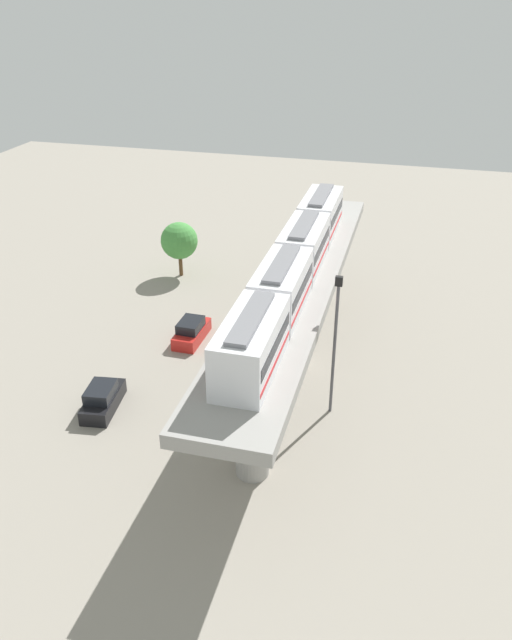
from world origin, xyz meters
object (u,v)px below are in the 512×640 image
at_px(parked_car_red, 191,332).
at_px(parked_car_black, 103,399).
at_px(tree_near_viaduct, 179,241).
at_px(train, 293,266).
at_px(signal_post, 335,340).

xyz_separation_m(parked_car_red, parked_car_black, (2.55, 9.94, 0.00)).
bearing_deg(tree_near_viaduct, parked_car_black, 97.11).
relative_size(train, signal_post, 2.84).
bearing_deg(parked_car_red, tree_near_viaduct, -64.42).
relative_size(parked_car_red, signal_post, 0.44).
xyz_separation_m(parked_car_black, signal_post, (-14.51, -3.57, 4.62)).
relative_size(parked_car_red, parked_car_black, 0.96).
bearing_deg(parked_car_black, parked_car_red, -111.91).
bearing_deg(parked_car_red, signal_post, 152.87).
height_order(parked_car_red, signal_post, signal_post).
relative_size(train, tree_near_viaduct, 5.22).
bearing_deg(signal_post, parked_car_red, -28.06).
height_order(parked_car_red, parked_car_black, same).
distance_m(parked_car_black, signal_post, 15.64).
relative_size(train, parked_car_black, 6.24).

